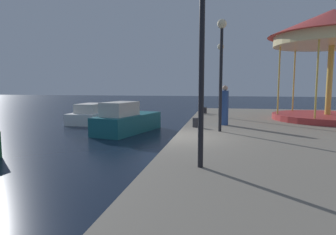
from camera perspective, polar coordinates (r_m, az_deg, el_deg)
The scene contains 11 objects.
ground_plane at distance 10.67m, azimuth 1.37°, elevation -7.81°, with size 120.00×120.00×0.00m, color black.
motorboat_white at distance 21.38m, azimuth -14.14°, elevation 0.52°, with size 2.17×5.09×1.34m.
motorboat_teal at distance 16.27m, azimuth -8.11°, elevation -0.61°, with size 2.86×4.92×1.72m.
carousel at distance 17.31m, azimuth 29.46°, elevation 13.41°, with size 6.24×6.24×5.59m.
lamp_post_near_edge at distance 6.43m, azimuth 6.65°, elevation 14.95°, with size 0.36×0.36×4.03m.
lamp_post_mid_promenade at distance 11.57m, azimuth 10.40°, elevation 11.85°, with size 0.36×0.36×4.30m.
lamp_post_far_end at distance 16.71m, azimuth 10.22°, elevation 9.74°, with size 0.36×0.36×4.11m.
bollard_center at distance 18.88m, azimuth 7.25°, elevation 1.41°, with size 0.24×0.24×0.40m, color #2D2D33.
bollard_north at distance 12.65m, azimuth 5.36°, elevation -0.99°, with size 0.24×0.24×0.40m, color #2D2D33.
bollard_south at distance 18.40m, azimuth 6.56°, elevation 1.29°, with size 0.24×0.24×0.40m, color #2D2D33.
person_mid_promenade at distance 13.48m, azimuth 11.04°, elevation 2.13°, with size 0.34×0.34×1.80m.
Camera 1 is at (1.63, -10.22, 2.61)m, focal length 31.13 mm.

